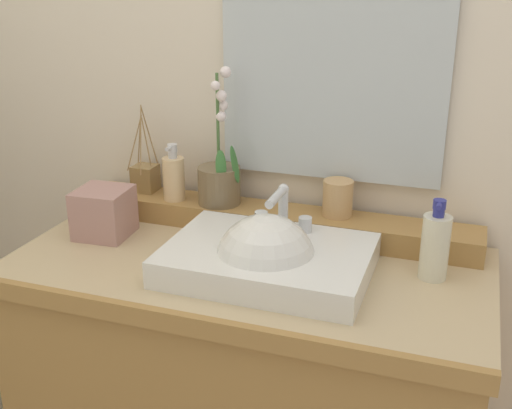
# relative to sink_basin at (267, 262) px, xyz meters

# --- Properties ---
(wall_back) EXTENTS (2.82, 0.20, 2.68)m
(wall_back) POSITION_rel_sink_basin_xyz_m (-0.06, 0.43, 0.47)
(wall_back) COLOR beige
(wall_back) RESTS_ON ground
(vanity_cabinet) EXTENTS (1.12, 0.56, 0.84)m
(vanity_cabinet) POSITION_rel_sink_basin_xyz_m (-0.06, 0.04, -0.45)
(vanity_cabinet) COLOR #A47941
(vanity_cabinet) RESTS_ON ground
(back_ledge) EXTENTS (1.06, 0.12, 0.06)m
(back_ledge) POSITION_rel_sink_basin_xyz_m (-0.06, 0.24, -0.00)
(back_ledge) COLOR #A47941
(back_ledge) RESTS_ON vanity_cabinet
(sink_basin) EXTENTS (0.46, 0.33, 0.26)m
(sink_basin) POSITION_rel_sink_basin_xyz_m (0.00, 0.00, 0.00)
(sink_basin) COLOR white
(sink_basin) RESTS_ON vanity_cabinet
(potted_plant) EXTENTS (0.12, 0.11, 0.36)m
(potted_plant) POSITION_rel_sink_basin_xyz_m (-0.21, 0.24, 0.10)
(potted_plant) COLOR brown
(potted_plant) RESTS_ON back_ledge
(soap_dispenser) EXTENTS (0.06, 0.06, 0.15)m
(soap_dispenser) POSITION_rel_sink_basin_xyz_m (-0.34, 0.23, 0.09)
(soap_dispenser) COLOR beige
(soap_dispenser) RESTS_ON back_ledge
(tumbler_cup) EXTENTS (0.08, 0.08, 0.09)m
(tumbler_cup) POSITION_rel_sink_basin_xyz_m (0.10, 0.26, 0.08)
(tumbler_cup) COLOR tan
(tumbler_cup) RESTS_ON back_ledge
(reed_diffuser) EXTENTS (0.07, 0.10, 0.24)m
(reed_diffuser) POSITION_rel_sink_basin_xyz_m (-0.45, 0.27, 0.07)
(reed_diffuser) COLOR olive
(reed_diffuser) RESTS_ON back_ledge
(lotion_bottle) EXTENTS (0.06, 0.07, 0.19)m
(lotion_bottle) POSITION_rel_sink_basin_xyz_m (0.36, 0.11, 0.05)
(lotion_bottle) COLOR beige
(lotion_bottle) RESTS_ON vanity_cabinet
(tissue_box) EXTENTS (0.14, 0.14, 0.12)m
(tissue_box) POSITION_rel_sink_basin_xyz_m (-0.47, 0.08, 0.03)
(tissue_box) COLOR tan
(tissue_box) RESTS_ON vanity_cabinet
(mirror) EXTENTS (0.57, 0.02, 0.47)m
(mirror) POSITION_rel_sink_basin_xyz_m (0.06, 0.32, 0.34)
(mirror) COLOR silver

